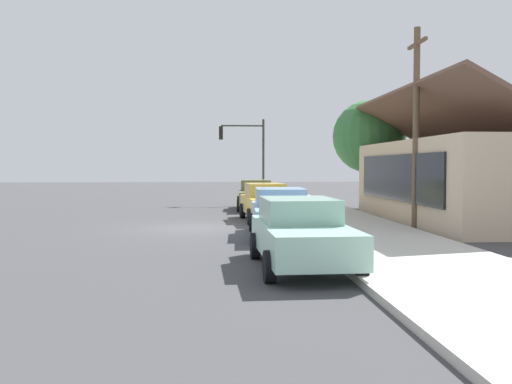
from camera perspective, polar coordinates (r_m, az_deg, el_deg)
ground_plane at (r=21.32m, az=-6.00°, el=-3.66°), size 120.00×120.00×0.00m
sidewalk_curb at (r=21.84m, az=8.87°, el=-3.31°), size 60.00×4.20×0.16m
car_olive at (r=30.01m, az=-0.04°, el=-0.24°), size 4.90×2.15×1.59m
car_mustard at (r=23.89m, az=1.03°, el=-1.00°), size 4.79×2.18×1.59m
car_skyblue at (r=18.70m, az=2.53°, el=-2.02°), size 4.95×2.19×1.59m
car_seafoam at (r=12.93m, az=4.63°, el=-4.14°), size 4.77×2.19×1.59m
storefront_building at (r=25.41m, az=22.25°, el=1.35°), size 13.09×7.83×5.52m
shade_tree at (r=31.75m, az=11.44°, el=5.53°), size 4.01×4.01×5.98m
traffic_light_main at (r=34.35m, az=-1.01°, el=4.59°), size 0.37×2.79×5.20m
utility_pole_wooden at (r=21.93m, az=16.00°, el=6.71°), size 1.80×0.24×7.50m
fire_hydrant_red at (r=19.33m, az=6.32°, el=-2.84°), size 0.22×0.22×0.71m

